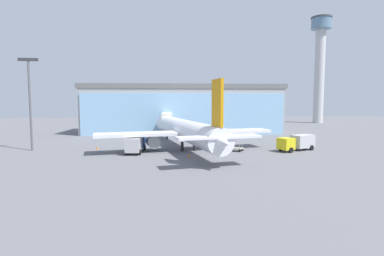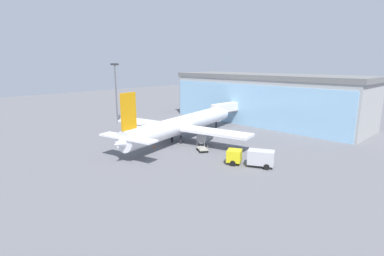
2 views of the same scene
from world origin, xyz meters
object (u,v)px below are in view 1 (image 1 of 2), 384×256
at_px(baggage_cart, 235,148).
at_px(airplane, 185,130).
at_px(fuel_truck, 297,142).
at_px(jet_bridge, 167,118).
at_px(apron_light_mast, 30,95).
at_px(catering_truck, 135,144).
at_px(control_tower, 320,59).
at_px(safety_cone_wingtip, 97,148).
at_px(safety_cone_nose, 189,155).

bearing_deg(baggage_cart, airplane, 13.52).
distance_m(fuel_truck, baggage_cart, 11.02).
relative_size(jet_bridge, apron_light_mast, 0.74).
bearing_deg(fuel_truck, catering_truck, -26.50).
bearing_deg(control_tower, fuel_truck, -121.98).
height_order(control_tower, baggage_cart, control_tower).
xyz_separation_m(fuel_truck, safety_cone_wingtip, (-34.67, 5.14, -1.19)).
bearing_deg(safety_cone_nose, airplane, 88.96).
relative_size(catering_truck, safety_cone_nose, 13.64).
bearing_deg(baggage_cart, jet_bridge, -31.41).
bearing_deg(control_tower, baggage_cart, -128.80).
distance_m(jet_bridge, baggage_cart, 25.75).
height_order(control_tower, safety_cone_wingtip, control_tower).
bearing_deg(fuel_truck, control_tower, -145.87).
bearing_deg(airplane, baggage_cart, -120.50).
bearing_deg(baggage_cart, apron_light_mast, 25.85).
xyz_separation_m(apron_light_mast, catering_truck, (17.99, -4.28, -8.11)).
relative_size(airplane, fuel_truck, 5.07).
xyz_separation_m(jet_bridge, baggage_cart, (10.67, -23.11, -3.92)).
bearing_deg(fuel_truck, jet_bridge, -71.63).
distance_m(airplane, safety_cone_wingtip, 15.87).
height_order(airplane, safety_cone_wingtip, airplane).
height_order(airplane, baggage_cart, airplane).
bearing_deg(jet_bridge, baggage_cart, -151.12).
relative_size(jet_bridge, baggage_cart, 3.66).
xyz_separation_m(catering_truck, safety_cone_wingtip, (-6.96, 3.88, -1.19)).
bearing_deg(catering_truck, safety_cone_wingtip, 67.41).
xyz_separation_m(control_tower, safety_cone_nose, (-59.32, -67.89, -24.91)).
distance_m(apron_light_mast, baggage_cart, 36.23).
bearing_deg(catering_truck, fuel_truck, -86.10).
distance_m(fuel_truck, safety_cone_wingtip, 35.07).
bearing_deg(airplane, safety_cone_nose, 168.75).
distance_m(jet_bridge, safety_cone_nose, 27.99).
distance_m(apron_light_mast, safety_cone_wingtip, 14.43).
bearing_deg(safety_cone_nose, apron_light_mast, 160.51).
bearing_deg(control_tower, catering_truck, -137.14).
height_order(jet_bridge, safety_cone_wingtip, jet_bridge).
bearing_deg(catering_truck, apron_light_mast, 83.12).
relative_size(jet_bridge, safety_cone_wingtip, 21.40).
xyz_separation_m(control_tower, fuel_truck, (-40.02, -64.10, -23.72)).
bearing_deg(safety_cone_nose, catering_truck, 148.95).
xyz_separation_m(jet_bridge, control_tower, (61.64, 40.30, 20.76)).
relative_size(baggage_cart, safety_cone_wingtip, 5.85).
bearing_deg(apron_light_mast, baggage_cart, -7.96).
height_order(control_tower, fuel_truck, control_tower).
height_order(control_tower, catering_truck, control_tower).
distance_m(safety_cone_nose, safety_cone_wingtip, 17.77).
height_order(airplane, safety_cone_nose, airplane).
xyz_separation_m(apron_light_mast, fuel_truck, (45.69, -5.55, -8.11)).
bearing_deg(catering_truck, jet_bridge, -8.58).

